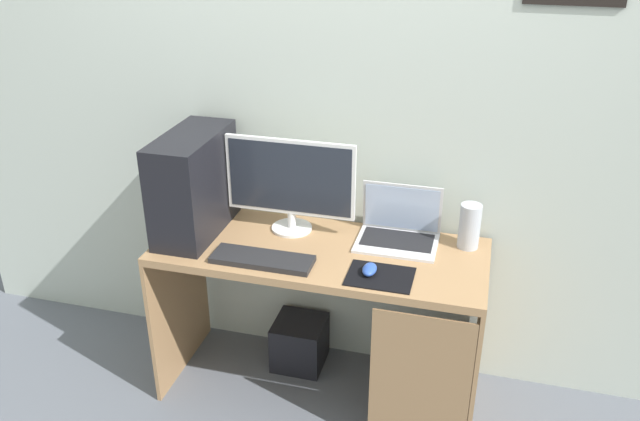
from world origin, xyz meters
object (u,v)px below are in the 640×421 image
object	(u,v)px
laptop	(398,231)
speaker	(470,226)
keyboard	(262,259)
pc_tower	(194,184)
subwoofer	(300,342)
monitor	(290,183)
mouse_left	(370,269)

from	to	relation	value
laptop	speaker	xyz separation A→B (m)	(0.30, 0.02, 0.05)
keyboard	pc_tower	bearing A→B (deg)	153.02
pc_tower	keyboard	world-z (taller)	pc_tower
keyboard	subwoofer	distance (m)	0.72
laptop	monitor	bearing A→B (deg)	-176.66
laptop	keyboard	xyz separation A→B (m)	(-0.51, -0.33, -0.04)
laptop	subwoofer	world-z (taller)	laptop
speaker	monitor	bearing A→B (deg)	-176.39
speaker	subwoofer	bearing A→B (deg)	-178.02
laptop	keyboard	world-z (taller)	laptop
monitor	laptop	xyz separation A→B (m)	(0.48, 0.03, -0.18)
laptop	speaker	distance (m)	0.30
mouse_left	speaker	bearing A→B (deg)	42.39
monitor	mouse_left	size ratio (longest dim) A/B	6.00
speaker	keyboard	size ratio (longest dim) A/B	0.47
pc_tower	subwoofer	xyz separation A→B (m)	(0.43, 0.13, -0.86)
subwoofer	pc_tower	bearing A→B (deg)	-162.80
laptop	subwoofer	bearing A→B (deg)	-179.37
speaker	keyboard	distance (m)	0.88
laptop	mouse_left	world-z (taller)	laptop
laptop	keyboard	bearing A→B (deg)	-147.08
pc_tower	keyboard	distance (m)	0.47
monitor	subwoofer	size ratio (longest dim) A/B	2.38
pc_tower	speaker	xyz separation A→B (m)	(1.18, 0.16, -0.13)
pc_tower	mouse_left	size ratio (longest dim) A/B	5.09
subwoofer	keyboard	bearing A→B (deg)	-99.37
monitor	speaker	distance (m)	0.78
pc_tower	monitor	bearing A→B (deg)	15.16
pc_tower	monitor	xyz separation A→B (m)	(0.40, 0.11, 0.00)
pc_tower	speaker	bearing A→B (deg)	7.66
pc_tower	subwoofer	size ratio (longest dim) A/B	2.02
monitor	subwoofer	bearing A→B (deg)	44.16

